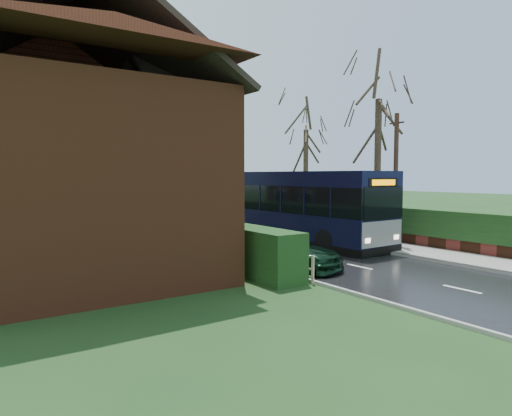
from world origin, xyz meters
TOP-DOWN VIEW (x-y plane):
  - ground at (0.00, 0.00)m, footprint 140.00×140.00m
  - road at (0.00, 10.00)m, footprint 6.00×100.00m
  - pavement at (4.25, 10.00)m, footprint 2.50×100.00m
  - kerb_right at (3.05, 10.00)m, footprint 0.12×100.00m
  - kerb_left at (-3.05, 10.00)m, footprint 0.12×100.00m
  - front_hedge at (-3.90, 5.00)m, footprint 1.20×16.00m
  - picket_fence at (-3.15, 5.00)m, footprint 0.10×16.00m
  - right_wall_hedge at (5.80, 10.00)m, footprint 0.60×50.00m
  - brick_house at (-8.73, 4.78)m, footprint 9.30×14.60m
  - bus at (2.20, 4.80)m, footprint 3.13×11.75m
  - car_silver at (-1.50, 6.41)m, footprint 1.66×3.97m
  - car_green at (-2.46, -0.56)m, footprint 3.40×4.87m
  - car_distant at (2.00, 42.87)m, footprint 2.56×4.51m
  - bus_stop_sign at (3.20, 1.37)m, footprint 0.25×0.44m
  - telegraph_pole at (4.80, 0.33)m, footprint 0.21×0.80m
  - tree_right_near at (6.45, 2.84)m, footprint 4.84×4.84m
  - tree_right_far at (9.00, 11.62)m, footprint 4.88×4.88m

SIDE VIEW (x-z plane):
  - ground at x=0.00m, z-range 0.00..0.00m
  - road at x=0.00m, z-range 0.00..0.02m
  - kerb_left at x=-3.05m, z-range 0.00..0.10m
  - pavement at x=4.25m, z-range 0.00..0.14m
  - kerb_right at x=3.05m, z-range 0.00..0.14m
  - picket_fence at x=-3.15m, z-range 0.00..0.90m
  - car_green at x=-2.46m, z-range 0.00..1.31m
  - car_silver at x=-1.50m, z-range 0.00..1.34m
  - car_distant at x=2.00m, z-range 0.00..1.41m
  - front_hedge at x=-3.90m, z-range 0.00..1.60m
  - right_wall_hedge at x=5.80m, z-range 0.12..1.92m
  - bus at x=2.20m, z-range -0.01..3.52m
  - bus_stop_sign at x=3.20m, z-range 0.48..3.52m
  - telegraph_pole at x=4.80m, z-range 0.04..6.23m
  - brick_house at x=-8.73m, z-range -0.77..9.53m
  - tree_right_far at x=9.00m, z-range 2.33..11.76m
  - tree_right_near at x=6.45m, z-range 2.58..13.04m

